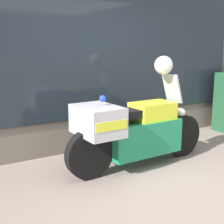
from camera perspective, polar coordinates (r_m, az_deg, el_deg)
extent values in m
plane|color=gray|center=(3.96, 8.38, -13.77)|extent=(60.00, 60.00, 0.00)
cube|color=#6B6056|center=(5.26, -5.41, 12.72)|extent=(6.68, 0.40, 3.58)
cube|color=#1E262D|center=(5.23, -1.04, 13.32)|extent=(5.72, 0.02, 2.58)
cube|color=slate|center=(5.59, -2.50, -2.99)|extent=(5.50, 0.30, 0.55)
cube|color=silver|center=(5.55, -3.29, 6.30)|extent=(5.50, 0.02, 1.28)
cube|color=beige|center=(5.41, -2.65, 12.87)|extent=(5.50, 0.30, 0.02)
cube|color=navy|center=(5.41, -2.65, 13.29)|extent=(0.18, 0.04, 0.06)
cube|color=black|center=(6.43, 11.41, 12.84)|extent=(0.18, 0.04, 0.06)
cube|color=white|center=(4.95, -15.41, -0.48)|extent=(0.19, 0.03, 0.27)
cube|color=orange|center=(6.17, 8.37, 2.20)|extent=(0.19, 0.03, 0.27)
cylinder|color=black|center=(5.08, 12.61, -4.15)|extent=(0.66, 0.15, 0.66)
cylinder|color=black|center=(4.11, -4.14, -7.71)|extent=(0.66, 0.15, 0.66)
cube|color=#1E8456|center=(4.54, 5.58, -4.57)|extent=(1.14, 0.47, 0.49)
cube|color=yellow|center=(4.57, 7.40, 0.04)|extent=(0.62, 0.41, 0.28)
cube|color=black|center=(4.30, 2.99, -0.21)|extent=(0.66, 0.35, 0.10)
cube|color=#B7B7BC|center=(4.05, -2.70, -1.55)|extent=(0.51, 0.70, 0.38)
cube|color=yellow|center=(4.05, -2.70, -1.55)|extent=(0.46, 0.71, 0.11)
cube|color=#B2BCC6|center=(4.76, 10.92, 4.29)|extent=(0.16, 0.31, 0.43)
sphere|color=white|center=(4.96, 12.47, -0.08)|extent=(0.14, 0.14, 0.14)
sphere|color=blue|center=(4.03, -1.73, 2.47)|extent=(0.09, 0.09, 0.09)
sphere|color=white|center=(4.60, 9.40, 8.45)|extent=(0.27, 0.27, 0.27)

